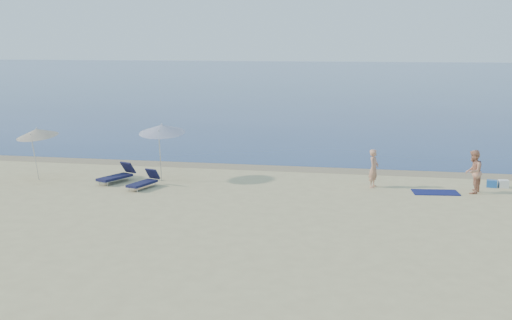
# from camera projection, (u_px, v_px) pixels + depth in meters

# --- Properties ---
(sea) EXTENTS (240.00, 160.00, 0.01)m
(sea) POSITION_uv_depth(u_px,v_px,m) (372.00, 77.00, 107.84)
(sea) COLOR navy
(sea) RESTS_ON ground
(wet_sand_strip) EXTENTS (240.00, 1.60, 0.00)m
(wet_sand_strip) POSITION_uv_depth(u_px,v_px,m) (343.00, 171.00, 30.08)
(wet_sand_strip) COLOR #847254
(wet_sand_strip) RESTS_ON ground
(person_left) EXTENTS (0.54, 0.67, 1.59)m
(person_left) POSITION_uv_depth(u_px,v_px,m) (374.00, 168.00, 26.53)
(person_left) COLOR tan
(person_left) RESTS_ON ground
(person_right) EXTENTS (0.91, 1.03, 1.75)m
(person_right) POSITION_uv_depth(u_px,v_px,m) (473.00, 172.00, 25.47)
(person_right) COLOR tan
(person_right) RESTS_ON ground
(beach_towel) EXTENTS (1.90, 1.20, 0.03)m
(beach_towel) POSITION_uv_depth(u_px,v_px,m) (435.00, 192.00, 25.69)
(beach_towel) COLOR #0D1145
(beach_towel) RESTS_ON ground
(white_bag) EXTENTS (0.41, 0.36, 0.32)m
(white_bag) POSITION_uv_depth(u_px,v_px,m) (504.00, 184.00, 26.55)
(white_bag) COLOR silver
(white_bag) RESTS_ON ground
(blue_cooler) EXTENTS (0.46, 0.37, 0.30)m
(blue_cooler) POSITION_uv_depth(u_px,v_px,m) (492.00, 184.00, 26.64)
(blue_cooler) COLOR #1D509D
(blue_cooler) RESTS_ON ground
(umbrella_near) EXTENTS (2.17, 2.20, 2.61)m
(umbrella_near) POSITION_uv_depth(u_px,v_px,m) (162.00, 129.00, 27.66)
(umbrella_near) COLOR silver
(umbrella_near) RESTS_ON ground
(umbrella_far) EXTENTS (2.37, 2.38, 2.41)m
(umbrella_far) POSITION_uv_depth(u_px,v_px,m) (37.00, 133.00, 27.78)
(umbrella_far) COLOR silver
(umbrella_far) RESTS_ON ground
(lounger_left) EXTENTS (0.99, 1.73, 0.73)m
(lounger_left) POSITION_uv_depth(u_px,v_px,m) (144.00, 182.00, 26.46)
(lounger_left) COLOR #141638
(lounger_left) RESTS_ON ground
(lounger_right) EXTENTS (1.25, 1.91, 0.80)m
(lounger_right) POSITION_uv_depth(u_px,v_px,m) (117.00, 176.00, 27.55)
(lounger_right) COLOR #131435
(lounger_right) RESTS_ON ground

